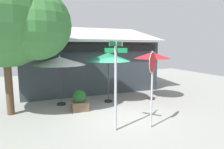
# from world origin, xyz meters

# --- Properties ---
(ground_plane) EXTENTS (28.00, 28.00, 0.10)m
(ground_plane) POSITION_xyz_m (0.00, 0.00, -0.05)
(ground_plane) COLOR gray
(cafe_building) EXTENTS (9.14, 4.85, 4.51)m
(cafe_building) POSITION_xyz_m (-0.14, 5.55, 1.74)
(cafe_building) COLOR #333D42
(cafe_building) RESTS_ON ground
(street_sign_post) EXTENTS (0.73, 0.69, 3.16)m
(street_sign_post) POSITION_xyz_m (-0.97, -1.53, 1.93)
(street_sign_post) COLOR #A8AAB2
(street_sign_post) RESTS_ON ground
(stop_sign) EXTENTS (0.60, 0.50, 2.80)m
(stop_sign) POSITION_xyz_m (0.34, -1.78, 1.95)
(stop_sign) COLOR #A8AAB2
(stop_sign) RESTS_ON ground
(patio_umbrella_ivory_left) EXTENTS (2.61, 2.61, 2.54)m
(patio_umbrella_ivory_left) POSITION_xyz_m (-2.44, 2.29, 2.25)
(patio_umbrella_ivory_left) COLOR black
(patio_umbrella_ivory_left) RESTS_ON ground
(patio_umbrella_forest_green_center) EXTENTS (2.34, 2.34, 2.74)m
(patio_umbrella_forest_green_center) POSITION_xyz_m (0.02, 1.88, 2.42)
(patio_umbrella_forest_green_center) COLOR black
(patio_umbrella_forest_green_center) RESTS_ON ground
(patio_umbrella_crimson_right) EXTENTS (2.02, 2.02, 2.74)m
(patio_umbrella_crimson_right) POSITION_xyz_m (2.48, 1.52, 2.47)
(patio_umbrella_crimson_right) COLOR black
(patio_umbrella_crimson_right) RESTS_ON ground
(shade_tree) EXTENTS (4.90, 4.44, 6.52)m
(shade_tree) POSITION_xyz_m (-4.40, 1.53, 4.20)
(shade_tree) COLOR brown
(shade_tree) RESTS_ON ground
(sidewalk_planter) EXTENTS (0.74, 0.74, 0.96)m
(sidewalk_planter) POSITION_xyz_m (-1.73, 1.09, 0.43)
(sidewalk_planter) COLOR brown
(sidewalk_planter) RESTS_ON ground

